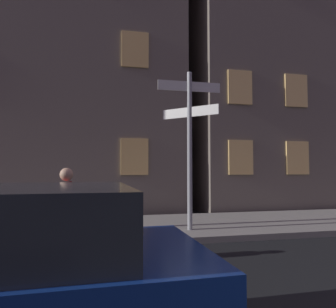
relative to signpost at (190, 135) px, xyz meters
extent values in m
cube|color=gray|center=(0.52, 0.87, -2.35)|extent=(40.00, 3.46, 0.14)
cylinder|color=gray|center=(0.00, 0.00, -0.36)|extent=(0.12, 0.12, 3.83)
cube|color=white|center=(0.00, 0.00, 1.20)|extent=(1.58, 0.03, 0.24)
cube|color=white|center=(0.00, 0.00, 0.57)|extent=(1.11, 1.11, 0.24)
cylinder|color=black|center=(-2.03, -3.70, -2.10)|extent=(0.65, 0.24, 0.64)
torus|color=black|center=(-3.32, -1.75, -2.06)|extent=(0.72, 0.15, 0.72)
torus|color=black|center=(-2.23, -1.89, -2.06)|extent=(0.72, 0.15, 0.72)
cylinder|color=black|center=(-2.78, -1.82, -1.81)|extent=(1.00, 0.17, 0.04)
cylinder|color=maroon|center=(-2.68, -1.83, -1.33)|extent=(0.49, 0.37, 0.61)
sphere|color=tan|center=(-2.68, -1.83, -0.92)|extent=(0.22, 0.22, 0.22)
cylinder|color=black|center=(-2.74, -1.91, -1.84)|extent=(0.35, 0.16, 0.55)
cylinder|color=black|center=(-2.71, -1.74, -1.84)|extent=(0.35, 0.16, 0.55)
cube|color=#6B6056|center=(-4.73, 6.82, 4.46)|extent=(11.18, 7.68, 13.75)
cube|color=#F2C672|center=(-1.01, 2.95, -0.42)|extent=(0.90, 0.06, 1.20)
cube|color=#F2C672|center=(-1.01, 2.95, 3.17)|extent=(0.90, 0.06, 1.20)
cube|color=#6B6056|center=(6.00, 7.61, 6.48)|extent=(8.88, 9.66, 17.80)
cube|color=#F2C672|center=(2.67, 2.75, -0.42)|extent=(0.90, 0.06, 1.20)
cube|color=#F2C672|center=(4.89, 2.75, -0.42)|extent=(0.90, 0.06, 1.20)
cube|color=#F2C672|center=(2.67, 2.75, 2.05)|extent=(0.90, 0.06, 1.20)
cube|color=#F2C672|center=(4.89, 2.75, 2.05)|extent=(0.90, 0.06, 1.20)
camera|label=1|loc=(-2.15, -7.28, -0.83)|focal=33.45mm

